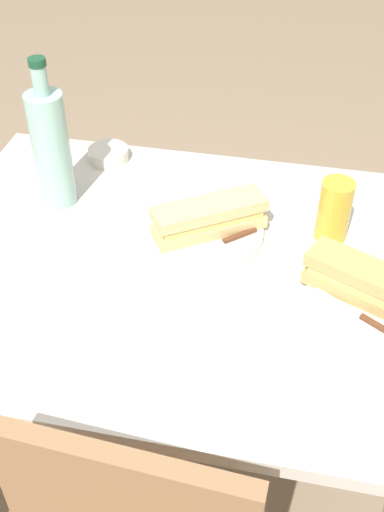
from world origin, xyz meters
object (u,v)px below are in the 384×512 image
at_px(dining_table, 192,306).
at_px(water_bottle, 51,147).
at_px(plate_far, 209,233).
at_px(plate_near, 367,301).
at_px(beer_glass, 334,210).
at_px(baguette_sandwich_far, 209,217).
at_px(knife_far, 224,242).
at_px(baguette_sandwich_near, 371,285).
at_px(knife_near, 361,316).
at_px(olive_bowl, 108,154).

xyz_separation_m(dining_table, water_bottle, (0.33, -0.15, 0.25)).
relative_size(plate_far, water_bottle, 0.68).
height_order(plate_near, beer_glass, beer_glass).
distance_m(baguette_sandwich_far, knife_far, 0.06).
relative_size(plate_far, beer_glass, 1.70).
bearing_deg(water_bottle, dining_table, 155.73).
height_order(baguette_sandwich_near, knife_near, baguette_sandwich_near).
bearing_deg(olive_bowl, dining_table, 129.61).
height_order(water_bottle, beer_glass, water_bottle).
bearing_deg(knife_far, olive_bowl, -40.01).
height_order(plate_near, knife_far, knife_far).
relative_size(knife_far, beer_glass, 1.06).
bearing_deg(beer_glass, plate_near, 111.63).
relative_size(baguette_sandwich_far, beer_glass, 1.76).
distance_m(knife_far, beer_glass, 0.23).
xyz_separation_m(baguette_sandwich_far, water_bottle, (0.35, -0.06, 0.09)).
distance_m(plate_near, knife_near, 0.05).
distance_m(baguette_sandwich_near, olive_bowl, 0.72).
height_order(dining_table, plate_near, plate_near).
xyz_separation_m(water_bottle, beer_glass, (-0.60, 0.01, -0.07)).
distance_m(dining_table, plate_far, 0.16).
relative_size(plate_far, olive_bowl, 2.32).
distance_m(baguette_sandwich_near, knife_near, 0.06).
relative_size(baguette_sandwich_near, knife_far, 1.78).
relative_size(plate_far, baguette_sandwich_far, 0.97).
relative_size(dining_table, beer_glass, 8.30).
bearing_deg(dining_table, plate_far, -100.19).
distance_m(beer_glass, olive_bowl, 0.58).
height_order(knife_near, plate_far, knife_near).
bearing_deg(plate_far, baguette_sandwich_far, -104.04).
height_order(beer_glass, olive_bowl, beer_glass).
relative_size(plate_near, knife_near, 1.43).
xyz_separation_m(knife_near, baguette_sandwich_far, (0.31, -0.19, 0.03)).
bearing_deg(baguette_sandwich_far, water_bottle, -9.37).
height_order(plate_near, baguette_sandwich_far, baguette_sandwich_far).
bearing_deg(knife_near, baguette_sandwich_near, -102.62).
bearing_deg(olive_bowl, knife_far, 139.99).
xyz_separation_m(baguette_sandwich_near, plate_far, (0.32, -0.14, -0.04)).
distance_m(baguette_sandwich_near, beer_glass, 0.20).
distance_m(plate_near, baguette_sandwich_far, 0.35).
bearing_deg(olive_bowl, baguette_sandwich_near, 148.29).
relative_size(baguette_sandwich_near, knife_near, 1.59).
height_order(knife_far, beer_glass, beer_glass).
height_order(knife_near, baguette_sandwich_far, baguette_sandwich_far).
xyz_separation_m(baguette_sandwich_far, olive_bowl, (0.29, -0.24, -0.03)).
bearing_deg(plate_far, knife_far, 136.19).
xyz_separation_m(plate_near, plate_far, (0.32, -0.14, 0.00)).
height_order(knife_near, beer_glass, beer_glass).
xyz_separation_m(dining_table, olive_bowl, (0.28, -0.33, 0.13)).
relative_size(baguette_sandwich_far, knife_far, 1.66).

